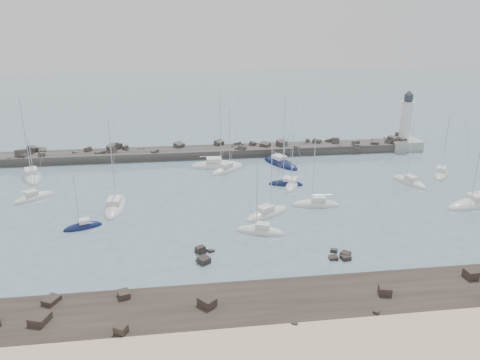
% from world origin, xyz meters
% --- Properties ---
extents(ground, '(400.00, 400.00, 0.00)m').
position_xyz_m(ground, '(0.00, 0.00, 0.00)').
color(ground, slate).
rests_on(ground, ground).
extents(rock_shelf, '(140.00, 12.00, 1.93)m').
position_xyz_m(rock_shelf, '(0.09, -21.97, 0.02)').
color(rock_shelf, black).
rests_on(rock_shelf, ground).
extents(rock_cluster_near, '(2.87, 4.84, 1.54)m').
position_xyz_m(rock_cluster_near, '(-3.97, -8.92, 0.15)').
color(rock_cluster_near, black).
rests_on(rock_cluster_near, ground).
extents(rock_cluster_far, '(3.35, 3.67, 1.14)m').
position_xyz_m(rock_cluster_far, '(14.59, -11.29, 0.02)').
color(rock_cluster_far, black).
rests_on(rock_cluster_far, ground).
extents(breakwater, '(115.00, 7.11, 5.06)m').
position_xyz_m(breakwater, '(-7.10, 38.03, 0.31)').
color(breakwater, '#302D2A').
rests_on(breakwater, ground).
extents(lighthouse, '(7.00, 7.00, 14.60)m').
position_xyz_m(lighthouse, '(47.00, 38.00, 3.09)').
color(lighthouse, '#979792').
rests_on(lighthouse, ground).
extents(sailboat_0, '(6.91, 6.40, 11.54)m').
position_xyz_m(sailboat_0, '(-32.37, 15.91, 0.14)').
color(sailboat_0, silver).
rests_on(sailboat_0, ground).
extents(sailboat_1, '(6.84, 11.31, 17.01)m').
position_xyz_m(sailboat_1, '(-35.96, 27.82, 0.15)').
color(sailboat_1, silver).
rests_on(sailboat_1, ground).
extents(sailboat_2, '(6.09, 3.68, 9.47)m').
position_xyz_m(sailboat_2, '(-21.59, 2.49, 0.14)').
color(sailboat_2, '#0F173E').
rests_on(sailboat_2, ground).
extents(sailboat_3, '(3.75, 10.42, 16.20)m').
position_xyz_m(sailboat_3, '(-17.60, 9.82, 0.15)').
color(sailboat_3, silver).
rests_on(sailboat_3, ground).
extents(sailboat_4, '(11.37, 3.90, 17.66)m').
position_xyz_m(sailboat_4, '(1.22, 29.68, 0.15)').
color(sailboat_4, silver).
rests_on(sailboat_4, ground).
extents(sailboat_5, '(7.74, 4.77, 11.85)m').
position_xyz_m(sailboat_5, '(5.06, -2.60, 0.14)').
color(sailboat_5, silver).
rests_on(sailboat_5, ground).
extents(sailboat_6, '(4.83, 7.34, 11.25)m').
position_xyz_m(sailboat_6, '(14.34, 16.00, 0.13)').
color(sailboat_6, silver).
rests_on(sailboat_6, ground).
extents(sailboat_7, '(8.80, 6.81, 13.69)m').
position_xyz_m(sailboat_7, '(7.28, 3.63, 0.14)').
color(sailboat_7, silver).
rests_on(sailboat_7, ground).
extents(sailboat_8, '(7.79, 10.88, 16.61)m').
position_xyz_m(sailboat_8, '(15.03, 29.45, 0.15)').
color(sailboat_8, '#0F173E').
rests_on(sailboat_8, ground).
extents(sailboat_9, '(8.50, 3.72, 13.10)m').
position_xyz_m(sailboat_9, '(16.20, 6.32, 0.15)').
color(sailboat_9, silver).
rests_on(sailboat_9, ground).
extents(sailboat_10, '(5.26, 8.61, 13.04)m').
position_xyz_m(sailboat_10, '(37.23, 14.80, 0.14)').
color(sailboat_10, silver).
rests_on(sailboat_10, ground).
extents(sailboat_11, '(11.64, 6.07, 17.47)m').
position_xyz_m(sailboat_11, '(43.12, 2.96, 0.15)').
color(sailboat_11, silver).
rests_on(sailboat_11, ground).
extents(sailboat_12, '(6.79, 8.32, 13.31)m').
position_xyz_m(sailboat_12, '(45.72, 18.39, 0.15)').
color(sailboat_12, silver).
rests_on(sailboat_12, ground).
extents(sailboat_13, '(6.77, 3.43, 10.45)m').
position_xyz_m(sailboat_13, '(13.39, 16.93, 0.14)').
color(sailboat_13, '#0F173E').
rests_on(sailboat_13, ground).
extents(sailboat_14, '(8.65, 7.98, 14.27)m').
position_xyz_m(sailboat_14, '(3.23, 26.81, 0.15)').
color(sailboat_14, silver).
rests_on(sailboat_14, ground).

